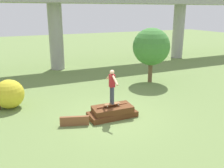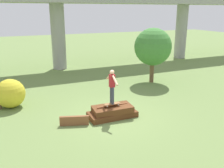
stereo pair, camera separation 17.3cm
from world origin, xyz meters
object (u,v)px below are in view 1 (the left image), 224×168
bush_yellow_flowering (9,94)px  tree_behind_left (151,47)px  skater (112,85)px  skateboard (112,104)px

bush_yellow_flowering → tree_behind_left: bearing=6.6°
tree_behind_left → skater: bearing=-138.6°
skateboard → tree_behind_left: (4.73, 4.17, 1.69)m
skater → bush_yellow_flowering: skater is taller
tree_behind_left → bush_yellow_flowering: (-8.77, -1.02, -1.63)m
skater → tree_behind_left: bearing=41.4°
tree_behind_left → bush_yellow_flowering: tree_behind_left is taller
skateboard → bush_yellow_flowering: (-4.04, 3.15, 0.06)m
bush_yellow_flowering → skateboard: bearing=-37.9°
skateboard → bush_yellow_flowering: bush_yellow_flowering is taller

